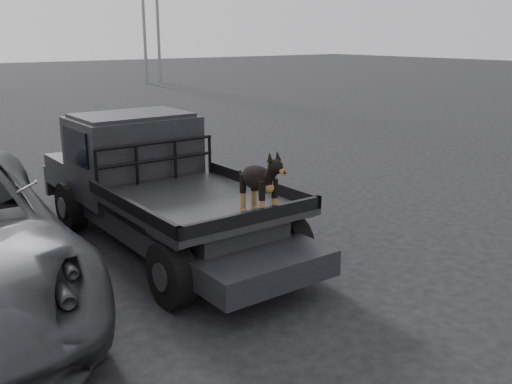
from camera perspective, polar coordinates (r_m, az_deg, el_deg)
ground at (r=6.94m, az=-0.93°, el=-9.46°), size 120.00×120.00×0.00m
flatbed_ute at (r=8.15m, az=-9.04°, el=-2.33°), size 2.00×5.40×0.92m
ute_cab at (r=8.77m, az=-12.20°, el=4.84°), size 1.72×1.30×0.88m
headache_rack at (r=8.13m, az=-9.92°, el=2.96°), size 1.80×0.08×0.55m
dog at (r=6.49m, az=0.27°, el=0.86°), size 0.32×0.60×0.74m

